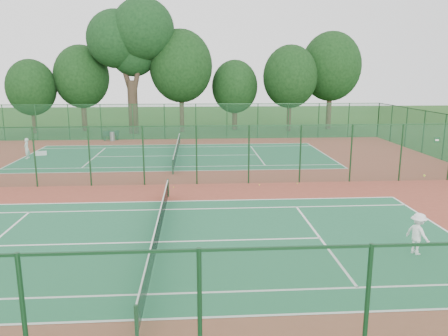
{
  "coord_description": "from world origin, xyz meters",
  "views": [
    {
      "loc": [
        1.51,
        -25.1,
        6.48
      ],
      "look_at": [
        2.96,
        -2.93,
        1.6
      ],
      "focal_mm": 35.0,
      "sensor_mm": 36.0,
      "label": 1
    }
  ],
  "objects": [
    {
      "name": "trash_bin",
      "position": [
        -6.53,
        17.18,
        0.44
      ],
      "size": [
        0.61,
        0.61,
        0.87
      ],
      "primitive_type": "cylinder",
      "rotation": [
        0.0,
        0.0,
        0.34
      ],
      "color": "gray",
      "rests_on": "red_pad"
    },
    {
      "name": "ground",
      "position": [
        0.0,
        0.0,
        0.0
      ],
      "size": [
        120.0,
        120.0,
        0.0
      ],
      "primitive_type": "plane",
      "color": "#1E4816",
      "rests_on": "ground"
    },
    {
      "name": "fence_north",
      "position": [
        0.0,
        18.0,
        1.76
      ],
      "size": [
        40.0,
        0.09,
        3.5
      ],
      "color": "#1B512B",
      "rests_on": "ground"
    },
    {
      "name": "player_near",
      "position": [
        9.46,
        -10.74,
        0.79
      ],
      "size": [
        0.92,
        1.14,
        1.54
      ],
      "primitive_type": "imported",
      "rotation": [
        0.0,
        0.0,
        1.97
      ],
      "color": "white",
      "rests_on": "court_near"
    },
    {
      "name": "bench",
      "position": [
        -6.72,
        17.53,
        0.5
      ],
      "size": [
        1.6,
        0.99,
        0.95
      ],
      "rotation": [
        0.0,
        0.0,
        0.38
      ],
      "color": "#12341C",
      "rests_on": "red_pad"
    },
    {
      "name": "stray_ball_a",
      "position": [
        5.19,
        -0.57,
        0.05
      ],
      "size": [
        0.07,
        0.07,
        0.07
      ],
      "primitive_type": "sphere",
      "color": "#EFF438",
      "rests_on": "red_pad"
    },
    {
      "name": "big_tree",
      "position": [
        -5.07,
        22.69,
        9.93
      ],
      "size": [
        9.13,
        6.68,
        14.03
      ],
      "color": "#33271C",
      "rests_on": "ground"
    },
    {
      "name": "red_pad",
      "position": [
        0.0,
        0.0,
        0.01
      ],
      "size": [
        40.0,
        36.0,
        0.01
      ],
      "primitive_type": "cube",
      "color": "brown",
      "rests_on": "ground"
    },
    {
      "name": "kit_bag",
      "position": [
        -10.83,
        9.94,
        0.17
      ],
      "size": [
        0.92,
        0.57,
        0.32
      ],
      "primitive_type": "cube",
      "rotation": [
        0.0,
        0.0,
        0.31
      ],
      "color": "white",
      "rests_on": "red_pad"
    },
    {
      "name": "stray_ball_b",
      "position": [
        7.47,
        -0.4,
        0.04
      ],
      "size": [
        0.07,
        0.07,
        0.07
      ],
      "primitive_type": "sphere",
      "color": "#BAD431",
      "rests_on": "red_pad"
    },
    {
      "name": "tennis_net_far",
      "position": [
        0.0,
        9.0,
        0.54
      ],
      "size": [
        0.1,
        12.9,
        0.97
      ],
      "color": "#163D25",
      "rests_on": "ground"
    },
    {
      "name": "court_far",
      "position": [
        0.0,
        9.0,
        0.01
      ],
      "size": [
        23.77,
        10.97,
        0.01
      ],
      "primitive_type": "cube",
      "color": "#206641",
      "rests_on": "red_pad"
    },
    {
      "name": "tennis_net_near",
      "position": [
        0.0,
        -9.0,
        0.54
      ],
      "size": [
        0.1,
        12.9,
        0.97
      ],
      "color": "#13361D",
      "rests_on": "ground"
    },
    {
      "name": "fence_divider",
      "position": [
        0.0,
        0.0,
        1.76
      ],
      "size": [
        40.0,
        0.09,
        3.5
      ],
      "color": "#16432D",
      "rests_on": "ground"
    },
    {
      "name": "evergreen_row",
      "position": [
        0.5,
        24.25,
        0.0
      ],
      "size": [
        39.0,
        5.0,
        12.0
      ],
      "primitive_type": null,
      "color": "black",
      "rests_on": "ground"
    },
    {
      "name": "player_far",
      "position": [
        -11.38,
        8.6,
        0.81
      ],
      "size": [
        0.38,
        0.58,
        1.57
      ],
      "primitive_type": "imported",
      "rotation": [
        0.0,
        0.0,
        -1.58
      ],
      "color": "white",
      "rests_on": "court_far"
    },
    {
      "name": "court_near",
      "position": [
        0.0,
        -9.0,
        0.01
      ],
      "size": [
        23.77,
        10.97,
        0.01
      ],
      "primitive_type": "cube",
      "color": "#1F6440",
      "rests_on": "red_pad"
    },
    {
      "name": "stray_ball_c",
      "position": [
        0.2,
        -0.79,
        0.04
      ],
      "size": [
        0.06,
        0.06,
        0.06
      ],
      "primitive_type": "sphere",
      "color": "yellow",
      "rests_on": "red_pad"
    }
  ]
}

